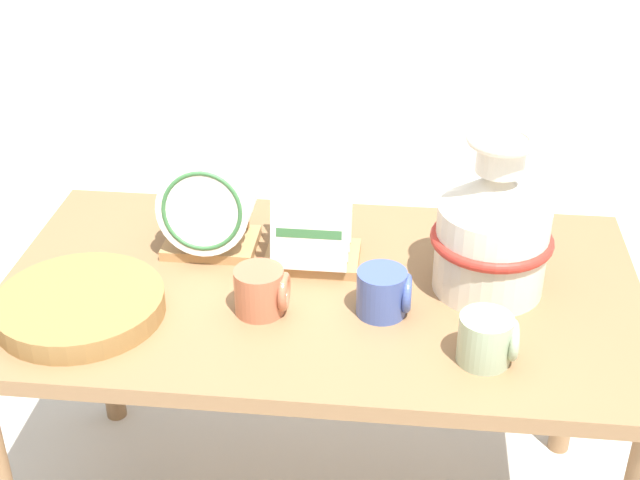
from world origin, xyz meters
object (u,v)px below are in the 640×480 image
Objects in this scene: wicker_charger_stack at (80,305)px; mug_terracotta_glaze at (262,291)px; mug_sage_glaze at (488,339)px; mug_cobalt_glaze at (384,292)px; ceramic_vase at (493,227)px; dish_rack_round_plates at (209,214)px; dish_rack_square_plates at (312,237)px.

wicker_charger_stack is 0.36m from mug_terracotta_glaze.
mug_sage_glaze is at bearing -4.48° from wicker_charger_stack.
mug_cobalt_glaze is at bearing 145.49° from mug_sage_glaze.
mug_terracotta_glaze is at bearing 165.45° from mug_sage_glaze.
ceramic_vase reaches higher than dish_rack_round_plates.
mug_sage_glaze is (0.79, -0.06, 0.03)m from wicker_charger_stack.
mug_sage_glaze is 0.24m from mug_cobalt_glaze.
dish_rack_round_plates reaches higher than mug_terracotta_glaze.
wicker_charger_stack is (-0.81, -0.19, -0.12)m from ceramic_vase.
mug_terracotta_glaze is (0.15, -0.23, -0.04)m from dish_rack_round_plates.
dish_rack_square_plates reaches higher than mug_cobalt_glaze.
ceramic_vase reaches higher than wicker_charger_stack.
wicker_charger_stack is at bearing -126.06° from dish_rack_round_plates.
mug_terracotta_glaze is 1.00× the size of mug_sage_glaze.
dish_rack_square_plates is (-0.37, 0.07, -0.08)m from ceramic_vase.
mug_sage_glaze is (-0.02, -0.25, -0.10)m from ceramic_vase.
ceramic_vase is 1.03× the size of wicker_charger_stack.
dish_rack_round_plates is 0.45m from mug_cobalt_glaze.
ceramic_vase is 0.84m from wicker_charger_stack.
mug_terracotta_glaze is at bearing -175.08° from mug_cobalt_glaze.
dish_rack_round_plates is 1.11× the size of dish_rack_square_plates.
dish_rack_round_plates is 0.28m from mug_terracotta_glaze.
ceramic_vase is 3.19× the size of mug_sage_glaze.
mug_cobalt_glaze is at bearing -47.72° from dish_rack_square_plates.
ceramic_vase is 0.26m from mug_cobalt_glaze.
dish_rack_square_plates is at bearing -6.60° from dish_rack_round_plates.
dish_rack_round_plates reaches higher than mug_sage_glaze.
wicker_charger_stack is 3.08× the size of mug_sage_glaze.
wicker_charger_stack is (-0.20, -0.28, -0.07)m from dish_rack_round_plates.
mug_sage_glaze reaches higher than wicker_charger_stack.
wicker_charger_stack is at bearing -171.85° from mug_terracotta_glaze.
mug_terracotta_glaze is (0.36, 0.05, 0.03)m from wicker_charger_stack.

